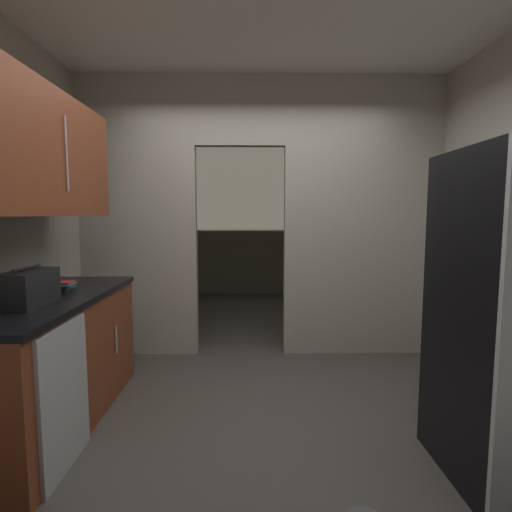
{
  "coord_description": "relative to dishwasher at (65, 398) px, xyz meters",
  "views": [
    {
      "loc": [
        -0.12,
        -2.56,
        1.43
      ],
      "look_at": [
        -0.06,
        0.78,
        1.08
      ],
      "focal_mm": 28.04,
      "sensor_mm": 36.0,
      "label": 1
    }
  ],
  "objects": [
    {
      "name": "lower_cabinet_run",
      "position": [
        -0.32,
        0.48,
        0.03
      ],
      "size": [
        0.67,
        1.73,
        0.89
      ],
      "color": "brown",
      "rests_on": "ground"
    },
    {
      "name": "kitchen_overhead_slab",
      "position": [
        1.15,
        0.86,
        2.4
      ],
      "size": [
        4.02,
        6.98,
        0.06
      ],
      "primitive_type": "cube",
      "color": "silver"
    },
    {
      "name": "book_stack",
      "position": [
        -0.28,
        0.67,
        0.51
      ],
      "size": [
        0.13,
        0.17,
        0.07
      ],
      "color": "black",
      "rests_on": "lower_cabinet_run"
    },
    {
      "name": "upper_cabinet_counterside",
      "position": [
        -0.32,
        0.48,
        1.41
      ],
      "size": [
        0.36,
        1.56,
        0.8
      ],
      "color": "brown"
    },
    {
      "name": "boombox",
      "position": [
        -0.3,
        0.23,
        0.58
      ],
      "size": [
        0.21,
        0.4,
        0.24
      ],
      "color": "black",
      "rests_on": "lower_cabinet_run"
    },
    {
      "name": "adjoining_room_shell",
      "position": [
        1.15,
        4.04,
        0.98
      ],
      "size": [
        3.62,
        3.19,
        2.79
      ],
      "color": "gray",
      "rests_on": "ground"
    },
    {
      "name": "ground",
      "position": [
        1.15,
        0.41,
        -0.41
      ],
      "size": [
        20.0,
        20.0,
        0.0
      ],
      "primitive_type": "plane",
      "color": "#47423D"
    },
    {
      "name": "dishwasher",
      "position": [
        0.0,
        0.0,
        0.0
      ],
      "size": [
        0.02,
        0.56,
        0.83
      ],
      "color": "#B7BABC",
      "rests_on": "ground"
    },
    {
      "name": "kitchen_partition",
      "position": [
        1.2,
        1.9,
        1.06
      ],
      "size": [
        3.62,
        0.12,
        2.79
      ],
      "color": "#ADA899",
      "rests_on": "ground"
    }
  ]
}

